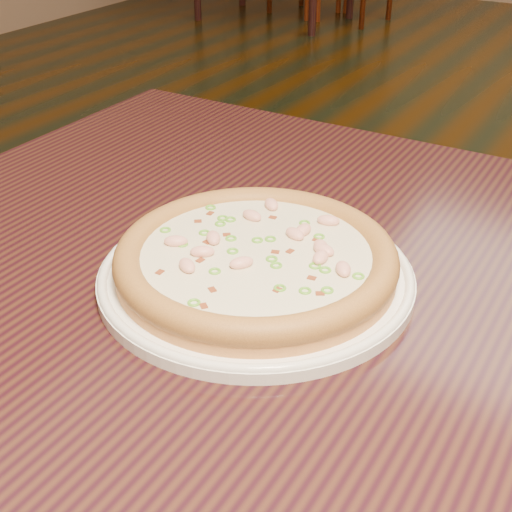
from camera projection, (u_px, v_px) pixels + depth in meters
The scene contains 4 objects.
ground at pixel (419, 340), 1.86m from camera, with size 9.00×9.00×0.00m, color black.
hero_table at pixel (378, 370), 0.75m from camera, with size 1.20×0.80×0.75m.
plate at pixel (256, 274), 0.71m from camera, with size 0.31×0.31×0.02m.
pizza at pixel (256, 258), 0.70m from camera, with size 0.28×0.28×0.03m.
Camera 1 is at (0.39, -1.50, 1.14)m, focal length 50.00 mm.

